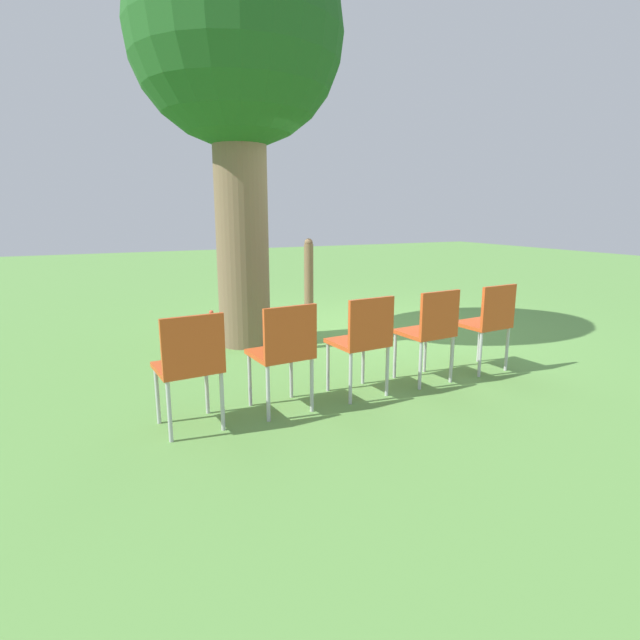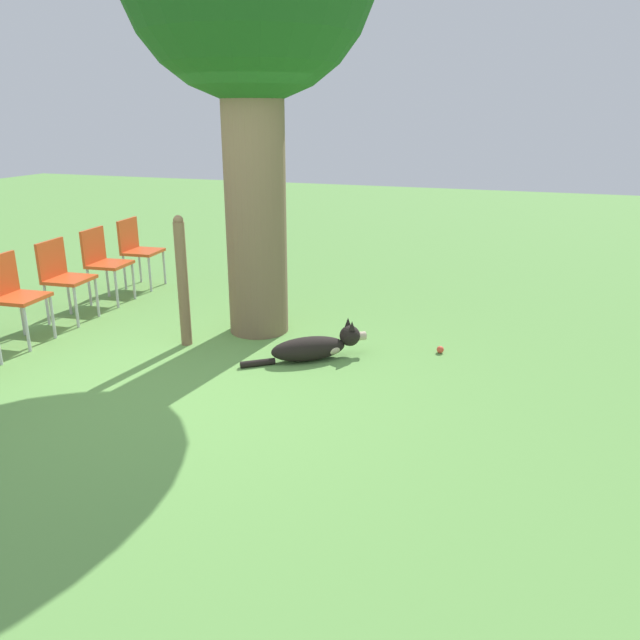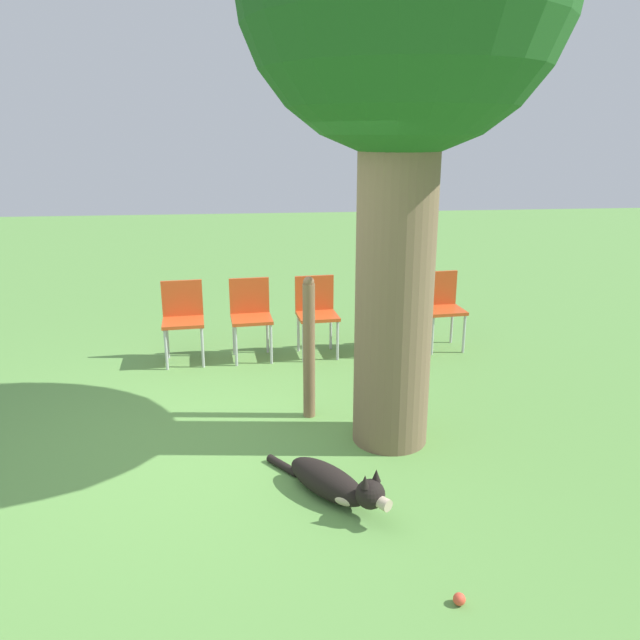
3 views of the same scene
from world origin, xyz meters
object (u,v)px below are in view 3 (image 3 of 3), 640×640
(oak_tree, at_px, (405,3))
(tennis_ball, at_px, (459,599))
(red_chair_0, at_px, (183,315))
(red_chair_2, at_px, (316,309))
(red_chair_3, at_px, (380,306))
(red_chair_1, at_px, (251,312))
(red_chair_4, at_px, (441,303))
(fence_post, at_px, (309,348))
(dog, at_px, (335,484))

(oak_tree, relative_size, tennis_ball, 67.40)
(red_chair_0, xyz_separation_m, red_chair_2, (-0.07, 1.47, 0.00))
(red_chair_3, bearing_deg, red_chair_0, -91.89)
(red_chair_1, height_order, tennis_ball, red_chair_1)
(oak_tree, bearing_deg, red_chair_1, -152.18)
(red_chair_4, bearing_deg, fence_post, -49.66)
(red_chair_0, xyz_separation_m, red_chair_4, (-0.13, 2.94, 0.00))
(red_chair_0, xyz_separation_m, red_chair_1, (-0.03, 0.73, 0.00))
(red_chair_0, height_order, red_chair_4, same)
(fence_post, distance_m, red_chair_4, 2.41)
(red_chair_1, distance_m, red_chair_2, 0.73)
(red_chair_2, height_order, tennis_ball, red_chair_2)
(dog, xyz_separation_m, red_chair_4, (-3.04, 1.66, 0.40))
(dog, distance_m, fence_post, 1.44)
(dog, height_order, red_chair_1, red_chair_1)
(fence_post, relative_size, red_chair_2, 1.44)
(red_chair_0, height_order, red_chair_1, same)
(fence_post, bearing_deg, red_chair_4, 134.86)
(oak_tree, height_order, red_chair_2, oak_tree)
(oak_tree, height_order, red_chair_4, oak_tree)
(red_chair_3, height_order, red_chair_4, same)
(dog, relative_size, red_chair_3, 1.14)
(red_chair_3, relative_size, tennis_ball, 12.98)
(dog, bearing_deg, oak_tree, 109.03)
(red_chair_1, xyz_separation_m, red_chair_3, (-0.07, 1.47, 0.00))
(oak_tree, distance_m, red_chair_0, 3.90)
(fence_post, relative_size, tennis_ball, 18.75)
(fence_post, xyz_separation_m, red_chair_1, (-1.60, -0.49, -0.12))
(oak_tree, distance_m, tennis_ball, 3.75)
(red_chair_4, bearing_deg, tennis_ball, -19.93)
(red_chair_3, bearing_deg, dog, -21.65)
(oak_tree, height_order, tennis_ball, oak_tree)
(red_chair_1, distance_m, red_chair_4, 2.20)
(fence_post, xyz_separation_m, red_chair_2, (-1.63, 0.24, -0.12))
(red_chair_2, relative_size, red_chair_3, 1.00)
(oak_tree, xyz_separation_m, red_chair_1, (-2.10, -1.11, -2.74))
(fence_post, height_order, tennis_ball, fence_post)
(red_chair_1, bearing_deg, oak_tree, 23.31)
(red_chair_4, distance_m, tennis_ball, 4.29)
(red_chair_2, xyz_separation_m, red_chair_4, (-0.07, 1.47, 0.00))
(red_chair_3, bearing_deg, red_chair_2, -91.89)
(oak_tree, relative_size, red_chair_3, 5.19)
(red_chair_0, relative_size, red_chair_3, 1.00)
(fence_post, relative_size, red_chair_3, 1.44)
(red_chair_1, height_order, red_chair_4, same)
(dog, xyz_separation_m, fence_post, (-1.35, -0.05, 0.52))
(fence_post, height_order, red_chair_4, fence_post)
(fence_post, bearing_deg, red_chair_1, -162.79)
(red_chair_1, height_order, red_chair_2, same)
(dog, bearing_deg, red_chair_4, 114.65)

